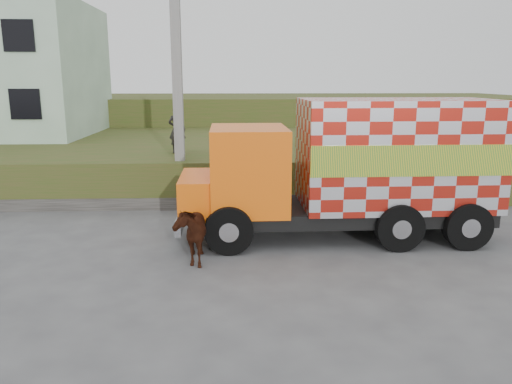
{
  "coord_description": "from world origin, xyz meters",
  "views": [
    {
      "loc": [
        0.75,
        -11.41,
        4.05
      ],
      "look_at": [
        1.29,
        0.75,
        1.3
      ],
      "focal_mm": 35.0,
      "sensor_mm": 36.0,
      "label": 1
    }
  ],
  "objects_px": {
    "cow": "(190,232)",
    "pedestrian": "(177,130)",
    "cargo_truck": "(354,167)",
    "utility_pole": "(177,79)"
  },
  "relations": [
    {
      "from": "cow",
      "to": "pedestrian",
      "type": "bearing_deg",
      "value": 92.78
    },
    {
      "from": "cow",
      "to": "cargo_truck",
      "type": "bearing_deg",
      "value": 16.68
    },
    {
      "from": "utility_pole",
      "to": "cow",
      "type": "bearing_deg",
      "value": -81.93
    },
    {
      "from": "utility_pole",
      "to": "cargo_truck",
      "type": "height_order",
      "value": "utility_pole"
    },
    {
      "from": "pedestrian",
      "to": "cargo_truck",
      "type": "bearing_deg",
      "value": 139.81
    },
    {
      "from": "utility_pole",
      "to": "cargo_truck",
      "type": "relative_size",
      "value": 0.99
    },
    {
      "from": "cow",
      "to": "pedestrian",
      "type": "distance_m",
      "value": 7.04
    },
    {
      "from": "utility_pole",
      "to": "cow",
      "type": "xyz_separation_m",
      "value": [
        0.73,
        -5.14,
        -3.39
      ]
    },
    {
      "from": "cow",
      "to": "pedestrian",
      "type": "height_order",
      "value": "pedestrian"
    },
    {
      "from": "cargo_truck",
      "to": "pedestrian",
      "type": "xyz_separation_m",
      "value": [
        -5.07,
        5.11,
        0.49
      ]
    }
  ]
}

